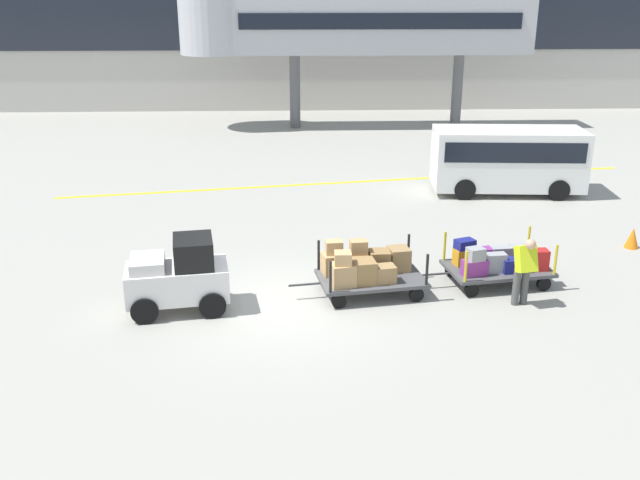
{
  "coord_description": "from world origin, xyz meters",
  "views": [
    {
      "loc": [
        0.2,
        -13.72,
        6.48
      ],
      "look_at": [
        0.73,
        0.54,
        1.27
      ],
      "focal_mm": 39.3,
      "sensor_mm": 36.0,
      "label": 1
    }
  ],
  "objects_px": {
    "safety_cone_near": "(632,238)",
    "shuttle_van": "(508,156)",
    "baggage_tug": "(179,276)",
    "baggage_cart_middle": "(498,262)",
    "baggage_cart_lead": "(365,268)",
    "baggage_handler": "(524,268)"
  },
  "relations": [
    {
      "from": "safety_cone_near",
      "to": "shuttle_van",
      "type": "bearing_deg",
      "value": 108.86
    },
    {
      "from": "baggage_tug",
      "to": "baggage_cart_middle",
      "type": "height_order",
      "value": "baggage_tug"
    },
    {
      "from": "shuttle_van",
      "to": "baggage_cart_lead",
      "type": "bearing_deg",
      "value": -124.61
    },
    {
      "from": "baggage_tug",
      "to": "safety_cone_near",
      "type": "height_order",
      "value": "baggage_tug"
    },
    {
      "from": "baggage_tug",
      "to": "shuttle_van",
      "type": "xyz_separation_m",
      "value": [
        9.43,
        8.58,
        0.48
      ]
    },
    {
      "from": "baggage_cart_middle",
      "to": "baggage_handler",
      "type": "bearing_deg",
      "value": -80.07
    },
    {
      "from": "baggage_cart_lead",
      "to": "shuttle_van",
      "type": "height_order",
      "value": "shuttle_van"
    },
    {
      "from": "baggage_cart_lead",
      "to": "baggage_cart_middle",
      "type": "height_order",
      "value": "baggage_cart_lead"
    },
    {
      "from": "baggage_cart_lead",
      "to": "safety_cone_near",
      "type": "bearing_deg",
      "value": 19.68
    },
    {
      "from": "baggage_cart_lead",
      "to": "baggage_handler",
      "type": "distance_m",
      "value": 3.4
    },
    {
      "from": "baggage_tug",
      "to": "safety_cone_near",
      "type": "relative_size",
      "value": 4.08
    },
    {
      "from": "baggage_tug",
      "to": "safety_cone_near",
      "type": "xyz_separation_m",
      "value": [
        11.25,
        3.27,
        -0.48
      ]
    },
    {
      "from": "baggage_tug",
      "to": "shuttle_van",
      "type": "bearing_deg",
      "value": 42.29
    },
    {
      "from": "baggage_cart_middle",
      "to": "shuttle_van",
      "type": "relative_size",
      "value": 0.63
    },
    {
      "from": "baggage_cart_middle",
      "to": "safety_cone_near",
      "type": "relative_size",
      "value": 5.59
    },
    {
      "from": "baggage_cart_lead",
      "to": "baggage_handler",
      "type": "height_order",
      "value": "baggage_handler"
    },
    {
      "from": "baggage_tug",
      "to": "baggage_handler",
      "type": "bearing_deg",
      "value": -0.69
    },
    {
      "from": "baggage_cart_middle",
      "to": "shuttle_van",
      "type": "xyz_separation_m",
      "value": [
        2.37,
        7.48,
        0.71
      ]
    },
    {
      "from": "baggage_cart_lead",
      "to": "safety_cone_near",
      "type": "relative_size",
      "value": 5.59
    },
    {
      "from": "baggage_tug",
      "to": "baggage_handler",
      "type": "relative_size",
      "value": 1.44
    },
    {
      "from": "baggage_tug",
      "to": "baggage_cart_lead",
      "type": "distance_m",
      "value": 4.03
    },
    {
      "from": "baggage_handler",
      "to": "safety_cone_near",
      "type": "distance_m",
      "value": 5.24
    }
  ]
}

